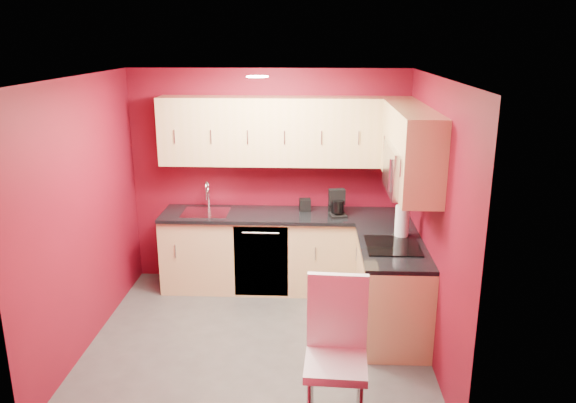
# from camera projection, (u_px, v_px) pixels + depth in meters

# --- Properties ---
(floor) EXTENTS (3.20, 3.20, 0.00)m
(floor) POSITION_uv_depth(u_px,v_px,m) (258.00, 339.00, 5.47)
(floor) COLOR #4C4A47
(floor) RESTS_ON ground
(ceiling) EXTENTS (3.20, 3.20, 0.00)m
(ceiling) POSITION_uv_depth(u_px,v_px,m) (254.00, 77.00, 4.77)
(ceiling) COLOR white
(ceiling) RESTS_ON wall_back
(wall_back) EXTENTS (3.20, 0.00, 3.20)m
(wall_back) POSITION_uv_depth(u_px,v_px,m) (269.00, 178.00, 6.56)
(wall_back) COLOR maroon
(wall_back) RESTS_ON floor
(wall_front) EXTENTS (3.20, 0.00, 3.20)m
(wall_front) POSITION_uv_depth(u_px,v_px,m) (233.00, 287.00, 3.68)
(wall_front) COLOR maroon
(wall_front) RESTS_ON floor
(wall_left) EXTENTS (0.00, 3.00, 3.00)m
(wall_left) POSITION_uv_depth(u_px,v_px,m) (84.00, 215.00, 5.19)
(wall_left) COLOR maroon
(wall_left) RESTS_ON floor
(wall_right) EXTENTS (0.00, 3.00, 3.00)m
(wall_right) POSITION_uv_depth(u_px,v_px,m) (433.00, 219.00, 5.05)
(wall_right) COLOR maroon
(wall_right) RESTS_ON floor
(base_cabinets_back) EXTENTS (2.80, 0.60, 0.87)m
(base_cabinets_back) POSITION_uv_depth(u_px,v_px,m) (285.00, 252.00, 6.49)
(base_cabinets_back) COLOR tan
(base_cabinets_back) RESTS_ON floor
(base_cabinets_right) EXTENTS (0.60, 1.30, 0.87)m
(base_cabinets_right) POSITION_uv_depth(u_px,v_px,m) (391.00, 290.00, 5.53)
(base_cabinets_right) COLOR tan
(base_cabinets_right) RESTS_ON floor
(countertop_back) EXTENTS (2.80, 0.63, 0.04)m
(countertop_back) POSITION_uv_depth(u_px,v_px,m) (285.00, 215.00, 6.35)
(countertop_back) COLOR black
(countertop_back) RESTS_ON base_cabinets_back
(countertop_right) EXTENTS (0.63, 1.27, 0.04)m
(countertop_right) POSITION_uv_depth(u_px,v_px,m) (392.00, 247.00, 5.39)
(countertop_right) COLOR black
(countertop_right) RESTS_ON base_cabinets_right
(upper_cabinets_back) EXTENTS (2.80, 0.35, 0.75)m
(upper_cabinets_back) POSITION_uv_depth(u_px,v_px,m) (285.00, 131.00, 6.22)
(upper_cabinets_back) COLOR #DEBA7D
(upper_cabinets_back) RESTS_ON wall_back
(upper_cabinets_right) EXTENTS (0.35, 1.55, 0.75)m
(upper_cabinets_right) POSITION_uv_depth(u_px,v_px,m) (410.00, 141.00, 5.30)
(upper_cabinets_right) COLOR #DEBA7D
(upper_cabinets_right) RESTS_ON wall_right
(microwave) EXTENTS (0.42, 0.76, 0.42)m
(microwave) POSITION_uv_depth(u_px,v_px,m) (409.00, 170.00, 5.13)
(microwave) COLOR silver
(microwave) RESTS_ON upper_cabinets_right
(cooktop) EXTENTS (0.50, 0.55, 0.01)m
(cooktop) POSITION_uv_depth(u_px,v_px,m) (392.00, 246.00, 5.35)
(cooktop) COLOR black
(cooktop) RESTS_ON countertop_right
(sink) EXTENTS (0.52, 0.42, 0.35)m
(sink) POSITION_uv_depth(u_px,v_px,m) (206.00, 209.00, 6.39)
(sink) COLOR silver
(sink) RESTS_ON countertop_back
(dishwasher_front) EXTENTS (0.60, 0.02, 0.82)m
(dishwasher_front) POSITION_uv_depth(u_px,v_px,m) (261.00, 262.00, 6.22)
(dishwasher_front) COLOR black
(dishwasher_front) RESTS_ON base_cabinets_back
(downlight) EXTENTS (0.20, 0.20, 0.01)m
(downlight) POSITION_uv_depth(u_px,v_px,m) (257.00, 77.00, 5.06)
(downlight) COLOR white
(downlight) RESTS_ON ceiling
(coffee_maker) EXTENTS (0.22, 0.26, 0.29)m
(coffee_maker) POSITION_uv_depth(u_px,v_px,m) (338.00, 203.00, 6.21)
(coffee_maker) COLOR black
(coffee_maker) RESTS_ON countertop_back
(napkin_holder) EXTENTS (0.14, 0.14, 0.14)m
(napkin_holder) POSITION_uv_depth(u_px,v_px,m) (305.00, 205.00, 6.44)
(napkin_holder) COLOR black
(napkin_holder) RESTS_ON countertop_back
(paper_towel) EXTENTS (0.19, 0.19, 0.32)m
(paper_towel) POSITION_uv_depth(u_px,v_px,m) (402.00, 221.00, 5.56)
(paper_towel) COLOR white
(paper_towel) RESTS_ON countertop_right
(dining_chair) EXTENTS (0.48, 0.50, 1.13)m
(dining_chair) POSITION_uv_depth(u_px,v_px,m) (336.00, 357.00, 4.13)
(dining_chair) COLOR white
(dining_chair) RESTS_ON floor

